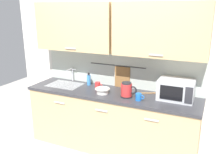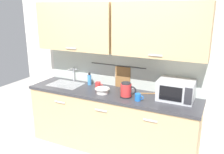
% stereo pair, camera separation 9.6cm
% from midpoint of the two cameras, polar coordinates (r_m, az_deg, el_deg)
% --- Properties ---
extents(counter_unit, '(2.53, 0.64, 0.90)m').
position_cam_midpoint_polar(counter_unit, '(3.62, 0.40, -10.25)').
color(counter_unit, tan).
rests_on(counter_unit, ground).
extents(back_wall_assembly, '(3.70, 0.41, 2.50)m').
position_cam_midpoint_polar(back_wall_assembly, '(3.49, 2.24, 7.20)').
color(back_wall_assembly, silver).
rests_on(back_wall_assembly, ground).
extents(sink_faucet, '(0.09, 0.17, 0.22)m').
position_cam_midpoint_polar(sink_faucet, '(3.97, -8.66, 1.07)').
color(sink_faucet, '#B2B5BA').
rests_on(sink_faucet, counter_unit).
extents(microwave, '(0.46, 0.35, 0.27)m').
position_cam_midpoint_polar(microwave, '(3.24, 15.91, -3.02)').
color(microwave, silver).
rests_on(microwave, counter_unit).
extents(electric_kettle, '(0.23, 0.16, 0.21)m').
position_cam_midpoint_polar(electric_kettle, '(3.23, 4.30, -3.15)').
color(electric_kettle, black).
rests_on(electric_kettle, counter_unit).
extents(dish_soap_bottle, '(0.06, 0.06, 0.20)m').
position_cam_midpoint_polar(dish_soap_bottle, '(3.75, -4.68, -0.61)').
color(dish_soap_bottle, '#3F8CD8').
rests_on(dish_soap_bottle, counter_unit).
extents(mug_near_sink, '(0.12, 0.08, 0.09)m').
position_cam_midpoint_polar(mug_near_sink, '(3.60, -2.58, -1.95)').
color(mug_near_sink, red).
rests_on(mug_near_sink, counter_unit).
extents(mixing_bowl, '(0.21, 0.21, 0.08)m').
position_cam_midpoint_polar(mixing_bowl, '(3.38, -1.51, -3.19)').
color(mixing_bowl, silver).
rests_on(mixing_bowl, counter_unit).
extents(mug_by_kettle, '(0.12, 0.08, 0.09)m').
position_cam_midpoint_polar(mug_by_kettle, '(3.14, 7.11, -4.82)').
color(mug_by_kettle, blue).
rests_on(mug_by_kettle, counter_unit).
extents(wooden_spoon, '(0.27, 0.13, 0.01)m').
position_cam_midpoint_polar(wooden_spoon, '(3.42, 9.66, -3.88)').
color(wooden_spoon, '#9E7042').
rests_on(wooden_spoon, counter_unit).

